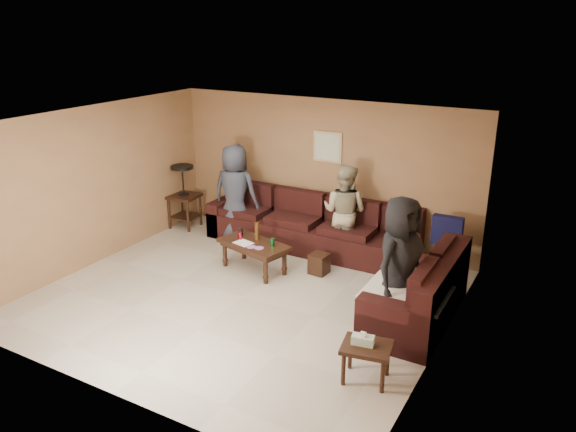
{
  "coord_description": "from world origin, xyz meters",
  "views": [
    {
      "loc": [
        4.03,
        -5.91,
        3.75
      ],
      "look_at": [
        0.25,
        0.85,
        1.0
      ],
      "focal_mm": 35.0,
      "sensor_mm": 36.0,
      "label": 1
    }
  ],
  "objects_px": {
    "coffee_table": "(254,247)",
    "waste_bin": "(319,264)",
    "side_table_right": "(366,349)",
    "person_left": "(235,192)",
    "person_middle": "(344,212)",
    "end_table_left": "(184,195)",
    "sectional_sofa": "(340,250)",
    "person_right": "(399,263)"
  },
  "relations": [
    {
      "from": "sectional_sofa",
      "to": "person_right",
      "type": "height_order",
      "value": "person_right"
    },
    {
      "from": "person_right",
      "to": "sectional_sofa",
      "type": "bearing_deg",
      "value": 61.55
    },
    {
      "from": "side_table_right",
      "to": "person_left",
      "type": "bearing_deg",
      "value": 142.02
    },
    {
      "from": "sectional_sofa",
      "to": "side_table_right",
      "type": "xyz_separation_m",
      "value": [
        1.41,
        -2.48,
        0.05
      ]
    },
    {
      "from": "waste_bin",
      "to": "side_table_right",
      "type": "bearing_deg",
      "value": -53.28
    },
    {
      "from": "sectional_sofa",
      "to": "person_left",
      "type": "distance_m",
      "value": 2.26
    },
    {
      "from": "sectional_sofa",
      "to": "person_right",
      "type": "xyz_separation_m",
      "value": [
        1.32,
        -1.19,
        0.54
      ]
    },
    {
      "from": "sectional_sofa",
      "to": "waste_bin",
      "type": "distance_m",
      "value": 0.4
    },
    {
      "from": "sectional_sofa",
      "to": "person_left",
      "type": "xyz_separation_m",
      "value": [
        -2.18,
        0.32,
        0.53
      ]
    },
    {
      "from": "coffee_table",
      "to": "person_middle",
      "type": "xyz_separation_m",
      "value": [
        1.0,
        1.16,
        0.39
      ]
    },
    {
      "from": "side_table_right",
      "to": "person_right",
      "type": "height_order",
      "value": "person_right"
    },
    {
      "from": "sectional_sofa",
      "to": "person_right",
      "type": "bearing_deg",
      "value": -42.19
    },
    {
      "from": "coffee_table",
      "to": "person_right",
      "type": "xyz_separation_m",
      "value": [
        2.48,
        -0.51,
        0.47
      ]
    },
    {
      "from": "end_table_left",
      "to": "person_left",
      "type": "distance_m",
      "value": 1.19
    },
    {
      "from": "person_middle",
      "to": "person_right",
      "type": "distance_m",
      "value": 2.24
    },
    {
      "from": "person_middle",
      "to": "sectional_sofa",
      "type": "bearing_deg",
      "value": 110.62
    },
    {
      "from": "coffee_table",
      "to": "waste_bin",
      "type": "bearing_deg",
      "value": 22.86
    },
    {
      "from": "side_table_right",
      "to": "person_left",
      "type": "relative_size",
      "value": 0.35
    },
    {
      "from": "side_table_right",
      "to": "person_right",
      "type": "bearing_deg",
      "value": 94.16
    },
    {
      "from": "coffee_table",
      "to": "waste_bin",
      "type": "relative_size",
      "value": 3.84
    },
    {
      "from": "coffee_table",
      "to": "end_table_left",
      "type": "bearing_deg",
      "value": 155.23
    },
    {
      "from": "person_left",
      "to": "coffee_table",
      "type": "bearing_deg",
      "value": 127.8
    },
    {
      "from": "person_middle",
      "to": "side_table_right",
      "type": "bearing_deg",
      "value": 120.04
    },
    {
      "from": "coffee_table",
      "to": "person_middle",
      "type": "distance_m",
      "value": 1.58
    },
    {
      "from": "end_table_left",
      "to": "person_middle",
      "type": "height_order",
      "value": "person_middle"
    },
    {
      "from": "person_left",
      "to": "person_middle",
      "type": "distance_m",
      "value": 2.02
    },
    {
      "from": "side_table_right",
      "to": "person_middle",
      "type": "xyz_separation_m",
      "value": [
        -1.57,
        2.96,
        0.41
      ]
    },
    {
      "from": "coffee_table",
      "to": "end_table_left",
      "type": "xyz_separation_m",
      "value": [
        -2.18,
        1.01,
        0.22
      ]
    },
    {
      "from": "side_table_right",
      "to": "sectional_sofa",
      "type": "bearing_deg",
      "value": 119.64
    },
    {
      "from": "person_middle",
      "to": "person_right",
      "type": "relative_size",
      "value": 0.91
    },
    {
      "from": "sectional_sofa",
      "to": "waste_bin",
      "type": "bearing_deg",
      "value": -127.79
    },
    {
      "from": "sectional_sofa",
      "to": "end_table_left",
      "type": "bearing_deg",
      "value": 174.5
    },
    {
      "from": "side_table_right",
      "to": "end_table_left",
      "type": "bearing_deg",
      "value": 149.48
    },
    {
      "from": "side_table_right",
      "to": "waste_bin",
      "type": "bearing_deg",
      "value": 126.72
    },
    {
      "from": "coffee_table",
      "to": "person_left",
      "type": "bearing_deg",
      "value": 135.25
    },
    {
      "from": "coffee_table",
      "to": "waste_bin",
      "type": "height_order",
      "value": "coffee_table"
    },
    {
      "from": "sectional_sofa",
      "to": "person_right",
      "type": "distance_m",
      "value": 1.86
    },
    {
      "from": "coffee_table",
      "to": "person_left",
      "type": "relative_size",
      "value": 0.72
    },
    {
      "from": "sectional_sofa",
      "to": "side_table_right",
      "type": "bearing_deg",
      "value": -60.36
    },
    {
      "from": "person_left",
      "to": "waste_bin",
      "type": "bearing_deg",
      "value": 155.23
    },
    {
      "from": "person_right",
      "to": "person_middle",
      "type": "bearing_deg",
      "value": 55.19
    },
    {
      "from": "sectional_sofa",
      "to": "end_table_left",
      "type": "relative_size",
      "value": 3.92
    }
  ]
}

